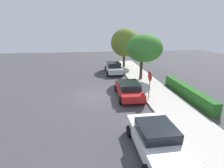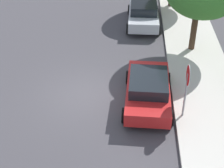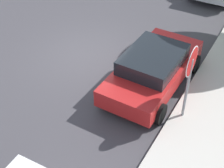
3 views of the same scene
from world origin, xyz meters
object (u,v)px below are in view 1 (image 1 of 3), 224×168
at_px(street_tree_near_corner, 144,48).
at_px(street_tree_mid_block, 125,43).
at_px(parked_car_white, 156,139).
at_px(parked_car_red, 129,89).
at_px(stop_sign, 150,80).
at_px(parked_car_silver, 114,68).

bearing_deg(street_tree_near_corner, street_tree_mid_block, -174.11).
relative_size(parked_car_white, street_tree_mid_block, 0.75).
height_order(parked_car_red, parked_car_white, parked_car_white).
distance_m(stop_sign, parked_car_silver, 9.66).
bearing_deg(street_tree_near_corner, parked_car_silver, -142.02).
xyz_separation_m(stop_sign, parked_car_white, (6.10, -1.72, -1.02)).
height_order(stop_sign, street_tree_mid_block, street_tree_mid_block).
xyz_separation_m(parked_car_white, street_tree_mid_block, (-18.75, 2.29, 2.93)).
height_order(street_tree_near_corner, street_tree_mid_block, street_tree_mid_block).
bearing_deg(parked_car_red, street_tree_mid_block, 170.24).
bearing_deg(parked_car_silver, parked_car_white, -0.52).
bearing_deg(stop_sign, street_tree_mid_block, 177.43).
height_order(stop_sign, parked_car_silver, stop_sign).
relative_size(stop_sign, street_tree_mid_block, 0.44).
distance_m(parked_car_white, street_tree_mid_block, 19.11).
height_order(parked_car_white, parked_car_silver, parked_car_silver).
relative_size(parked_car_silver, street_tree_mid_block, 0.80).
height_order(parked_car_red, parked_car_silver, parked_car_silver).
bearing_deg(street_tree_near_corner, parked_car_red, -29.14).
height_order(parked_car_red, street_tree_near_corner, street_tree_near_corner).
bearing_deg(stop_sign, parked_car_silver, -170.56).
distance_m(parked_car_white, street_tree_near_corner, 12.64).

